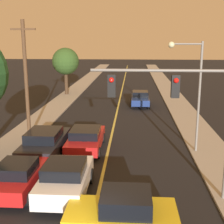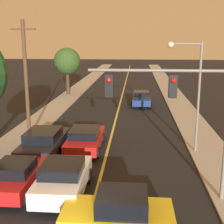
{
  "view_description": "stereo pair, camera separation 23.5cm",
  "coord_description": "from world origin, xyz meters",
  "px_view_note": "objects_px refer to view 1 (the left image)",
  "views": [
    {
      "loc": [
        1.43,
        -8.04,
        6.59
      ],
      "look_at": [
        0.0,
        13.37,
        1.6
      ],
      "focal_mm": 50.0,
      "sensor_mm": 36.0,
      "label": 1
    },
    {
      "loc": [
        1.67,
        -8.02,
        6.59
      ],
      "look_at": [
        0.0,
        13.37,
        1.6
      ],
      "focal_mm": 50.0,
      "sensor_mm": 36.0,
      "label": 2
    }
  ],
  "objects_px": {
    "car_outer_lane_front": "(18,176)",
    "traffic_signal_mast": "(182,103)",
    "car_crossing_right": "(123,213)",
    "tree_left_far": "(66,62)",
    "car_near_lane_front": "(66,178)",
    "streetlamp_right": "(191,81)",
    "car_far_oncoming": "(140,99)",
    "car_near_lane_second": "(86,138)",
    "utility_pole_left": "(26,78)",
    "car_outer_lane_second": "(45,143)"
  },
  "relations": [
    {
      "from": "car_outer_lane_front",
      "to": "traffic_signal_mast",
      "type": "relative_size",
      "value": 0.68
    },
    {
      "from": "car_near_lane_front",
      "to": "car_far_oncoming",
      "type": "distance_m",
      "value": 19.38
    },
    {
      "from": "streetlamp_right",
      "to": "car_near_lane_front",
      "type": "bearing_deg",
      "value": -136.78
    },
    {
      "from": "car_crossing_right",
      "to": "streetlamp_right",
      "type": "height_order",
      "value": "streetlamp_right"
    },
    {
      "from": "car_far_oncoming",
      "to": "tree_left_far",
      "type": "xyz_separation_m",
      "value": [
        -8.82,
        5.88,
        3.28
      ]
    },
    {
      "from": "car_near_lane_second",
      "to": "traffic_signal_mast",
      "type": "height_order",
      "value": "traffic_signal_mast"
    },
    {
      "from": "car_outer_lane_front",
      "to": "traffic_signal_mast",
      "type": "bearing_deg",
      "value": -1.61
    },
    {
      "from": "car_near_lane_front",
      "to": "car_crossing_right",
      "type": "height_order",
      "value": "car_near_lane_front"
    },
    {
      "from": "car_near_lane_second",
      "to": "streetlamp_right",
      "type": "relative_size",
      "value": 0.71
    },
    {
      "from": "car_outer_lane_front",
      "to": "car_far_oncoming",
      "type": "relative_size",
      "value": 0.95
    },
    {
      "from": "car_crossing_right",
      "to": "car_near_lane_front",
      "type": "bearing_deg",
      "value": 44.92
    },
    {
      "from": "car_outer_lane_second",
      "to": "car_crossing_right",
      "type": "height_order",
      "value": "car_outer_lane_second"
    },
    {
      "from": "car_outer_lane_second",
      "to": "car_far_oncoming",
      "type": "distance_m",
      "value": 15.62
    },
    {
      "from": "streetlamp_right",
      "to": "utility_pole_left",
      "type": "height_order",
      "value": "utility_pole_left"
    },
    {
      "from": "car_near_lane_second",
      "to": "tree_left_far",
      "type": "distance_m",
      "value": 20.06
    },
    {
      "from": "car_near_lane_front",
      "to": "traffic_signal_mast",
      "type": "xyz_separation_m",
      "value": [
        4.78,
        0.03,
        3.34
      ]
    },
    {
      "from": "car_near_lane_second",
      "to": "streetlamp_right",
      "type": "xyz_separation_m",
      "value": [
        6.15,
        -0.07,
        3.58
      ]
    },
    {
      "from": "car_near_lane_front",
      "to": "car_outer_lane_second",
      "type": "distance_m",
      "value": 5.01
    },
    {
      "from": "car_crossing_right",
      "to": "traffic_signal_mast",
      "type": "bearing_deg",
      "value": -41.29
    },
    {
      "from": "car_outer_lane_front",
      "to": "utility_pole_left",
      "type": "bearing_deg",
      "value": 104.91
    },
    {
      "from": "car_crossing_right",
      "to": "tree_left_far",
      "type": "bearing_deg",
      "value": 15.78
    },
    {
      "from": "streetlamp_right",
      "to": "utility_pole_left",
      "type": "relative_size",
      "value": 0.83
    },
    {
      "from": "traffic_signal_mast",
      "to": "car_crossing_right",
      "type": "bearing_deg",
      "value": -131.29
    },
    {
      "from": "traffic_signal_mast",
      "to": "utility_pole_left",
      "type": "height_order",
      "value": "utility_pole_left"
    },
    {
      "from": "car_near_lane_second",
      "to": "car_near_lane_front",
      "type": "bearing_deg",
      "value": -90.0
    },
    {
      "from": "car_far_oncoming",
      "to": "car_crossing_right",
      "type": "bearing_deg",
      "value": 87.19
    },
    {
      "from": "car_outer_lane_front",
      "to": "car_crossing_right",
      "type": "xyz_separation_m",
      "value": [
        4.69,
        -2.76,
        0.05
      ]
    },
    {
      "from": "car_outer_lane_second",
      "to": "car_outer_lane_front",
      "type": "bearing_deg",
      "value": -90.0
    },
    {
      "from": "car_crossing_right",
      "to": "streetlamp_right",
      "type": "bearing_deg",
      "value": -23.53
    },
    {
      "from": "car_near_lane_front",
      "to": "traffic_signal_mast",
      "type": "distance_m",
      "value": 5.83
    },
    {
      "from": "utility_pole_left",
      "to": "car_crossing_right",
      "type": "bearing_deg",
      "value": -56.79
    },
    {
      "from": "car_outer_lane_second",
      "to": "traffic_signal_mast",
      "type": "distance_m",
      "value": 8.92
    },
    {
      "from": "car_near_lane_second",
      "to": "car_outer_lane_second",
      "type": "bearing_deg",
      "value": -148.57
    },
    {
      "from": "car_far_oncoming",
      "to": "streetlamp_right",
      "type": "bearing_deg",
      "value": 100.91
    },
    {
      "from": "car_crossing_right",
      "to": "utility_pole_left",
      "type": "bearing_deg",
      "value": 33.21
    },
    {
      "from": "car_far_oncoming",
      "to": "traffic_signal_mast",
      "type": "xyz_separation_m",
      "value": [
        1.19,
        -19.02,
        3.38
      ]
    },
    {
      "from": "car_outer_lane_front",
      "to": "car_far_oncoming",
      "type": "height_order",
      "value": "car_far_oncoming"
    },
    {
      "from": "car_near_lane_second",
      "to": "streetlamp_right",
      "type": "height_order",
      "value": "streetlamp_right"
    },
    {
      "from": "car_near_lane_front",
      "to": "traffic_signal_mast",
      "type": "bearing_deg",
      "value": 0.35
    },
    {
      "from": "car_outer_lane_second",
      "to": "streetlamp_right",
      "type": "height_order",
      "value": "streetlamp_right"
    },
    {
      "from": "car_near_lane_second",
      "to": "car_outer_lane_front",
      "type": "relative_size",
      "value": 1.18
    },
    {
      "from": "car_near_lane_front",
      "to": "car_outer_lane_second",
      "type": "height_order",
      "value": "car_outer_lane_second"
    },
    {
      "from": "traffic_signal_mast",
      "to": "streetlamp_right",
      "type": "relative_size",
      "value": 0.88
    },
    {
      "from": "streetlamp_right",
      "to": "tree_left_far",
      "type": "xyz_separation_m",
      "value": [
        -11.38,
        19.15,
        -0.25
      ]
    },
    {
      "from": "utility_pole_left",
      "to": "tree_left_far",
      "type": "relative_size",
      "value": 1.39
    },
    {
      "from": "car_near_lane_front",
      "to": "utility_pole_left",
      "type": "height_order",
      "value": "utility_pole_left"
    },
    {
      "from": "car_near_lane_second",
      "to": "car_crossing_right",
      "type": "relative_size",
      "value": 1.18
    },
    {
      "from": "car_near_lane_front",
      "to": "streetlamp_right",
      "type": "distance_m",
      "value": 9.12
    },
    {
      "from": "car_outer_lane_front",
      "to": "tree_left_far",
      "type": "distance_m",
      "value": 25.11
    },
    {
      "from": "traffic_signal_mast",
      "to": "utility_pole_left",
      "type": "xyz_separation_m",
      "value": [
        -8.92,
        7.61,
        -0.0
      ]
    }
  ]
}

